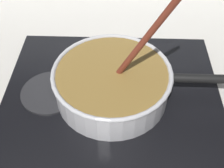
% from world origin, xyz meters
% --- Properties ---
extents(ground, '(2.40, 1.60, 0.04)m').
position_xyz_m(ground, '(0.00, 0.00, -0.02)').
color(ground, beige).
extents(hob_plate, '(0.56, 0.48, 0.01)m').
position_xyz_m(hob_plate, '(0.12, 0.16, 0.01)').
color(hob_plate, black).
rests_on(hob_plate, ground).
extents(burner_ring, '(0.20, 0.20, 0.01)m').
position_xyz_m(burner_ring, '(0.12, 0.16, 0.02)').
color(burner_ring, '#592D0C').
rests_on(burner_ring, hob_plate).
extents(spare_burner, '(0.15, 0.15, 0.01)m').
position_xyz_m(spare_burner, '(-0.04, 0.16, 0.01)').
color(spare_burner, '#262628').
rests_on(spare_burner, hob_plate).
extents(cooking_pan, '(0.46, 0.29, 0.32)m').
position_xyz_m(cooking_pan, '(0.13, 0.16, 0.06)').
color(cooking_pan, silver).
rests_on(cooking_pan, hob_plate).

